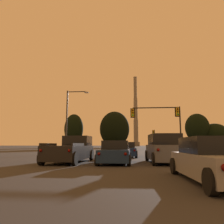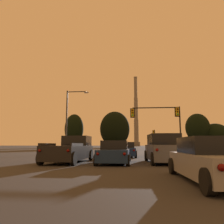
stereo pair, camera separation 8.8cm
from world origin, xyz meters
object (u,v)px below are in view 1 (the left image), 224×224
object	(u,v)px
suv_right_lane_second	(164,149)
sedan_right_lane_third	(214,160)
pickup_truck_left_lane_second	(72,150)
street_lamp	(70,114)
sedan_center_lane_front	(126,150)
smokestack	(136,118)
traffic_light_overhead_right	(163,117)
traffic_light_far_right	(154,136)
sedan_center_lane_second	(116,153)

from	to	relation	value
suv_right_lane_second	sedan_right_lane_third	distance (m)	7.27
pickup_truck_left_lane_second	sedan_right_lane_third	world-z (taller)	pickup_truck_left_lane_second
suv_right_lane_second	street_lamp	bearing A→B (deg)	124.98
sedan_center_lane_front	smokestack	size ratio (longest dim) A/B	0.09
sedan_center_lane_front	suv_right_lane_second	bearing A→B (deg)	-70.41
street_lamp	sedan_right_lane_third	bearing A→B (deg)	-62.82
sedan_center_lane_front	sedan_right_lane_third	distance (m)	14.58
sedan_right_lane_third	traffic_light_overhead_right	bearing A→B (deg)	84.24
traffic_light_overhead_right	traffic_light_far_right	world-z (taller)	traffic_light_overhead_right
sedan_center_lane_front	pickup_truck_left_lane_second	world-z (taller)	pickup_truck_left_lane_second
sedan_center_lane_front	pickup_truck_left_lane_second	size ratio (longest dim) A/B	0.85
suv_right_lane_second	sedan_right_lane_third	world-z (taller)	suv_right_lane_second
sedan_center_lane_front	traffic_light_overhead_right	distance (m)	9.06
traffic_light_far_right	smokestack	xyz separation A→B (m)	(-2.60, 100.72, 17.12)
sedan_right_lane_third	street_lamp	xyz separation A→B (m)	(-10.70, 20.83, 4.50)
sedan_center_lane_front	smokestack	bearing A→B (deg)	87.17
sedan_center_lane_second	traffic_light_overhead_right	xyz separation A→B (m)	(5.17, 14.09, 3.99)
smokestack	sedan_center_lane_second	bearing A→B (deg)	-91.86
street_lamp	traffic_light_far_right	bearing A→B (deg)	66.51
suv_right_lane_second	street_lamp	size ratio (longest dim) A/B	0.59
suv_right_lane_second	street_lamp	distance (m)	17.51
sedan_center_lane_front	traffic_light_far_right	bearing A→B (deg)	79.11
sedan_center_lane_second	street_lamp	size ratio (longest dim) A/B	0.56
sedan_center_lane_second	smokestack	distance (m)	149.38
sedan_right_lane_third	traffic_light_overhead_right	distance (m)	21.35
traffic_light_overhead_right	traffic_light_far_right	xyz separation A→B (m)	(2.25, 33.16, -1.18)
sedan_right_lane_third	traffic_light_overhead_right	size ratio (longest dim) A/B	0.73
suv_right_lane_second	traffic_light_overhead_right	xyz separation A→B (m)	(2.01, 13.67, 3.76)
suv_right_lane_second	pickup_truck_left_lane_second	world-z (taller)	suv_right_lane_second
traffic_light_far_right	smokestack	size ratio (longest dim) A/B	0.10
sedan_center_lane_second	traffic_light_overhead_right	distance (m)	15.53
sedan_center_lane_second	street_lamp	world-z (taller)	street_lamp
street_lamp	smokestack	world-z (taller)	smokestack
sedan_center_lane_front	sedan_center_lane_second	world-z (taller)	same
sedan_right_lane_third	traffic_light_far_right	world-z (taller)	traffic_light_far_right
sedan_center_lane_front	pickup_truck_left_lane_second	bearing A→B (deg)	-119.13
sedan_center_lane_front	traffic_light_overhead_right	bearing A→B (deg)	54.11
sedan_right_lane_third	traffic_light_far_right	xyz separation A→B (m)	(3.75, 54.08, 2.81)
pickup_truck_left_lane_second	sedan_right_lane_third	size ratio (longest dim) A/B	1.17
traffic_light_overhead_right	street_lamp	bearing A→B (deg)	-179.58
suv_right_lane_second	traffic_light_overhead_right	size ratio (longest dim) A/B	0.76
sedan_right_lane_third	street_lamp	world-z (taller)	street_lamp
street_lamp	sedan_center_lane_front	bearing A→B (deg)	-41.07
sedan_center_lane_front	sedan_right_lane_third	bearing A→B (deg)	-78.66
suv_right_lane_second	sedan_right_lane_third	size ratio (longest dim) A/B	1.04
sedan_right_lane_third	smokestack	bearing A→B (deg)	87.93
pickup_truck_left_lane_second	sedan_right_lane_third	xyz separation A→B (m)	(6.74, -7.49, -0.14)
traffic_light_far_right	pickup_truck_left_lane_second	bearing A→B (deg)	-102.69
sedan_center_lane_second	suv_right_lane_second	bearing A→B (deg)	8.20
pickup_truck_left_lane_second	street_lamp	size ratio (longest dim) A/B	0.66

